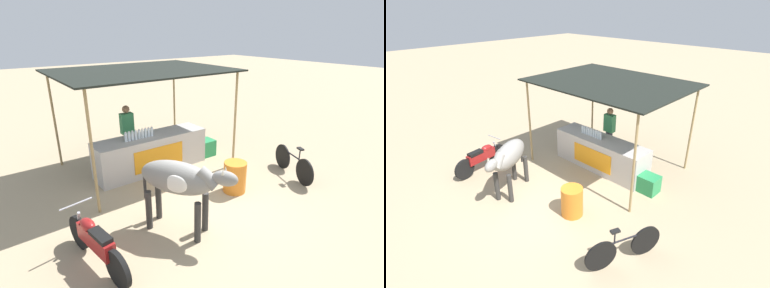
# 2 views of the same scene
# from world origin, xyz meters

# --- Properties ---
(ground_plane) EXTENTS (60.00, 60.00, 0.00)m
(ground_plane) POSITION_xyz_m (0.00, 0.00, 0.00)
(ground_plane) COLOR tan
(stall_counter) EXTENTS (3.00, 0.82, 0.96)m
(stall_counter) POSITION_xyz_m (0.00, 2.20, 0.48)
(stall_counter) COLOR #B2ADA8
(stall_counter) RESTS_ON ground
(stall_awning) EXTENTS (4.20, 3.20, 2.60)m
(stall_awning) POSITION_xyz_m (0.00, 2.50, 2.50)
(stall_awning) COLOR black
(stall_awning) RESTS_ON ground
(water_bottle_row) EXTENTS (0.79, 0.07, 0.25)m
(water_bottle_row) POSITION_xyz_m (-0.35, 2.15, 1.07)
(water_bottle_row) COLOR silver
(water_bottle_row) RESTS_ON stall_counter
(vendor_behind_counter) EXTENTS (0.34, 0.22, 1.65)m
(vendor_behind_counter) POSITION_xyz_m (-0.30, 2.95, 0.85)
(vendor_behind_counter) COLOR #383842
(vendor_behind_counter) RESTS_ON ground
(cooler_box) EXTENTS (0.60, 0.44, 0.48)m
(cooler_box) POSITION_xyz_m (1.70, 2.10, 0.24)
(cooler_box) COLOR #268C4C
(cooler_box) RESTS_ON ground
(water_barrel) EXTENTS (0.52, 0.52, 0.72)m
(water_barrel) POSITION_xyz_m (0.95, 0.03, 0.36)
(water_barrel) COLOR orange
(water_barrel) RESTS_ON ground
(cow) EXTENTS (1.22, 1.76, 1.44)m
(cow) POSITION_xyz_m (-0.89, -0.41, 1.03)
(cow) COLOR gray
(cow) RESTS_ON ground
(motorcycle_parked) EXTENTS (0.55, 1.79, 0.90)m
(motorcycle_parked) POSITION_xyz_m (-2.45, -0.36, 0.43)
(motorcycle_parked) COLOR black
(motorcycle_parked) RESTS_ON ground
(bicycle_leaning) EXTENTS (0.66, 1.55, 0.85)m
(bicycle_leaning) POSITION_xyz_m (2.68, -0.30, 0.35)
(bicycle_leaning) COLOR black
(bicycle_leaning) RESTS_ON ground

